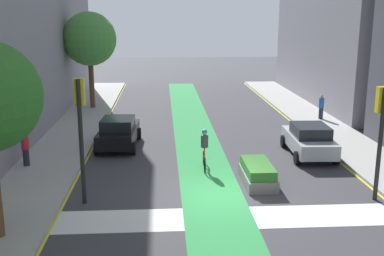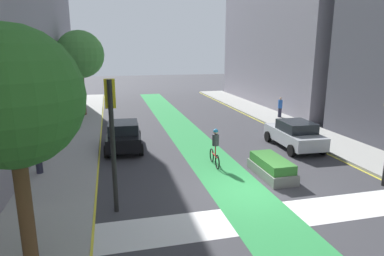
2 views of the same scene
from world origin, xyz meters
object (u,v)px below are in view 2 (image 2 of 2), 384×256
at_px(traffic_signal_near_left, 111,121).
at_px(car_silver_right_far, 295,134).
at_px(pedestrian_sidewalk_left_a, 38,154).
at_px(median_planter, 272,168).
at_px(car_black_left_far, 123,135).
at_px(street_tree_near, 11,98).
at_px(pedestrian_sidewalk_right_a, 280,107).
at_px(street_tree_far, 80,55).
at_px(cyclist_in_lane, 215,146).

xyz_separation_m(traffic_signal_near_left, car_silver_right_far, (10.03, 5.26, -2.39)).
bearing_deg(pedestrian_sidewalk_left_a, median_planter, -13.93).
distance_m(car_black_left_far, street_tree_near, 11.28).
height_order(pedestrian_sidewalk_right_a, street_tree_near, street_tree_near).
xyz_separation_m(car_silver_right_far, pedestrian_sidewalk_right_a, (3.13, 7.51, 0.16)).
xyz_separation_m(pedestrian_sidewalk_left_a, street_tree_far, (1.04, 13.60, 4.04)).
height_order(car_black_left_far, cyclist_in_lane, cyclist_in_lane).
xyz_separation_m(car_silver_right_far, car_black_left_far, (-9.43, 2.16, 0.00)).
bearing_deg(cyclist_in_lane, street_tree_near, -137.21).
xyz_separation_m(car_black_left_far, street_tree_far, (-2.78, 10.25, 4.25)).
relative_size(car_black_left_far, street_tree_near, 0.72).
height_order(car_silver_right_far, median_planter, car_silver_right_far).
distance_m(car_black_left_far, median_planter, 8.50).
distance_m(car_silver_right_far, street_tree_near, 15.11).
xyz_separation_m(car_black_left_far, pedestrian_sidewalk_right_a, (12.56, 5.35, 0.16)).
relative_size(cyclist_in_lane, street_tree_near, 0.31).
bearing_deg(car_black_left_far, traffic_signal_near_left, -94.64).
xyz_separation_m(pedestrian_sidewalk_left_a, median_planter, (9.99, -2.48, -0.61)).
distance_m(pedestrian_sidewalk_right_a, median_planter, 12.90).
xyz_separation_m(cyclist_in_lane, street_tree_near, (-6.90, -6.39, 3.47)).
relative_size(cyclist_in_lane, median_planter, 0.69).
relative_size(cyclist_in_lane, pedestrian_sidewalk_left_a, 1.10).
bearing_deg(pedestrian_sidewalk_right_a, cyclist_in_lane, -132.21).
distance_m(traffic_signal_near_left, median_planter, 7.49).
xyz_separation_m(pedestrian_sidewalk_right_a, median_planter, (-6.40, -11.19, -0.56)).
xyz_separation_m(traffic_signal_near_left, pedestrian_sidewalk_right_a, (13.17, 12.77, -2.24)).
bearing_deg(street_tree_far, cyclist_in_lane, -63.97).
bearing_deg(street_tree_far, traffic_signal_near_left, -82.96).
distance_m(car_silver_right_far, pedestrian_sidewalk_right_a, 8.14).
xyz_separation_m(car_black_left_far, street_tree_near, (-2.76, -10.32, 3.64)).
bearing_deg(pedestrian_sidewalk_right_a, street_tree_far, 162.32).
relative_size(car_black_left_far, pedestrian_sidewalk_left_a, 2.53).
bearing_deg(traffic_signal_near_left, cyclist_in_lane, 36.33).
xyz_separation_m(car_black_left_far, median_planter, (6.16, -5.83, -0.40)).
relative_size(car_silver_right_far, cyclist_in_lane, 2.30).
distance_m(pedestrian_sidewalk_left_a, street_tree_near, 7.83).
xyz_separation_m(car_silver_right_far, street_tree_far, (-12.21, 12.40, 4.25)).
relative_size(traffic_signal_near_left, median_planter, 1.69).
bearing_deg(pedestrian_sidewalk_left_a, car_silver_right_far, 5.17).
height_order(pedestrian_sidewalk_right_a, median_planter, pedestrian_sidewalk_right_a).
distance_m(traffic_signal_near_left, cyclist_in_lane, 6.29).
distance_m(car_black_left_far, street_tree_far, 11.44).
bearing_deg(street_tree_far, median_planter, -60.90).
distance_m(traffic_signal_near_left, car_black_left_far, 7.82).
xyz_separation_m(pedestrian_sidewalk_right_a, street_tree_near, (-15.32, -15.67, 3.49)).
height_order(street_tree_far, median_planter, street_tree_far).
xyz_separation_m(car_silver_right_far, cyclist_in_lane, (-5.29, -1.77, 0.17)).
height_order(car_black_left_far, pedestrian_sidewalk_right_a, pedestrian_sidewalk_right_a).
bearing_deg(median_planter, pedestrian_sidewalk_right_a, 60.23).
bearing_deg(street_tree_near, median_planter, 26.68).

